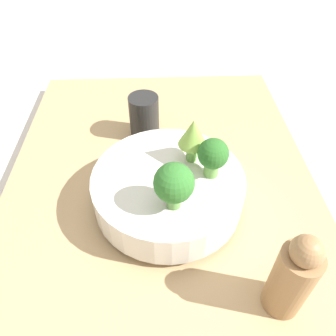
{
  "coord_description": "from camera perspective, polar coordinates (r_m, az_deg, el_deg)",
  "views": [
    {
      "loc": [
        -0.43,
        0.01,
        0.53
      ],
      "look_at": [
        -0.03,
        -0.01,
        0.14
      ],
      "focal_mm": 35.0,
      "sensor_mm": 36.0,
      "label": 1
    }
  ],
  "objects": [
    {
      "name": "cup",
      "position": [
        0.75,
        -4.17,
        8.94
      ],
      "size": [
        0.07,
        0.07,
        0.1
      ],
      "color": "black",
      "rests_on": "table"
    },
    {
      "name": "broccoli_floret_left",
      "position": [
        0.49,
        1.04,
        -2.78
      ],
      "size": [
        0.06,
        0.06,
        0.08
      ],
      "color": "#609347",
      "rests_on": "bowl"
    },
    {
      "name": "table",
      "position": [
        0.66,
        -1.12,
        -5.36
      ],
      "size": [
        0.9,
        0.63,
        0.04
      ],
      "color": "tan",
      "rests_on": "ground_plane"
    },
    {
      "name": "pepper_mill",
      "position": [
        0.49,
        20.9,
        -17.34
      ],
      "size": [
        0.06,
        0.06,
        0.16
      ],
      "color": "#997047",
      "rests_on": "table"
    },
    {
      "name": "bowl",
      "position": [
        0.59,
        0.0,
        -3.68
      ],
      "size": [
        0.27,
        0.27,
        0.08
      ],
      "color": "silver",
      "rests_on": "table"
    },
    {
      "name": "broccoli_floret_front",
      "position": [
        0.55,
        7.84,
        2.2
      ],
      "size": [
        0.05,
        0.05,
        0.07
      ],
      "color": "#6BA34C",
      "rests_on": "bowl"
    },
    {
      "name": "romanesco_piece_near",
      "position": [
        0.56,
        4.38,
        5.83
      ],
      "size": [
        0.05,
        0.05,
        0.09
      ],
      "color": "#6BA34C",
      "rests_on": "bowl"
    },
    {
      "name": "ground_plane",
      "position": [
        0.68,
        -1.09,
        -6.53
      ],
      "size": [
        6.0,
        6.0,
        0.0
      ],
      "primitive_type": "plane",
      "color": "silver"
    }
  ]
}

